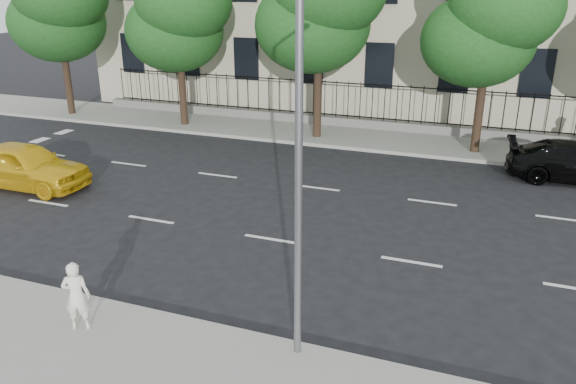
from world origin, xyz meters
name	(u,v)px	position (x,y,z in m)	size (l,w,h in m)	color
ground	(233,280)	(0.00, 0.00, 0.00)	(120.00, 120.00, 0.00)	black
near_sidewalk	(139,378)	(0.00, -4.00, 0.07)	(60.00, 4.00, 0.15)	gray
far_sidewalk	(363,138)	(0.00, 14.00, 0.07)	(60.00, 4.00, 0.15)	gray
lane_markings	(297,211)	(0.00, 4.75, 0.01)	(49.60, 4.62, 0.01)	silver
iron_fence	(371,118)	(0.00, 15.70, 0.65)	(30.00, 0.50, 2.20)	slate
street_light	(309,92)	(2.50, -1.77, 5.15)	(0.25, 3.32, 8.05)	slate
tree_b	(179,5)	(-8.96, 13.36, 5.84)	(5.53, 5.12, 8.97)	#382619
tree_d	(493,11)	(5.04, 13.36, 5.84)	(5.34, 4.94, 8.84)	#382619
yellow_taxi	(25,165)	(-9.80, 3.51, 0.81)	(1.90, 4.73, 1.61)	yellow
woman_near	(76,296)	(-2.01, -3.14, 0.91)	(0.56, 0.37, 1.53)	white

